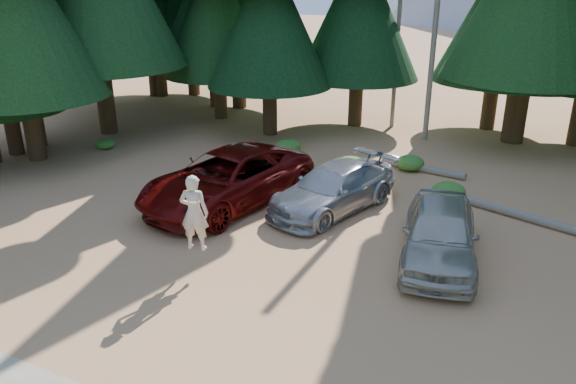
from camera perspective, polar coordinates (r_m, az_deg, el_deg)
name	(u,v)px	position (r m, az deg, el deg)	size (l,w,h in m)	color
ground	(260,282)	(14.29, -2.81, -9.15)	(160.00, 160.00, 0.00)	tan
forest_belt_north	(410,134)	(27.41, 12.31, 5.75)	(36.00, 7.00, 22.00)	black
snag_front	(437,2)	(25.78, 14.94, 18.12)	(0.24, 0.24, 12.00)	#6E6858
snag_back	(399,22)	(27.76, 11.19, 16.56)	(0.20, 0.20, 10.00)	#6E6858
red_pickup	(227,179)	(18.59, -6.19, 1.35)	(2.95, 6.41, 1.78)	#5E0908
silver_minivan_center	(333,188)	(18.16, 4.61, 0.36)	(2.04, 5.01, 1.45)	#A2A3AA
silver_minivan_right	(440,233)	(15.46, 15.17, -4.01)	(1.92, 4.76, 1.62)	#B7B2A3
frisbee_player	(194,212)	(14.26, -9.51, -2.07)	(0.83, 0.66, 2.01)	beige
log_left	(313,177)	(20.78, 2.54, 1.52)	(0.30, 0.30, 4.18)	#6E6858
log_mid	(423,168)	(22.32, 13.51, 2.34)	(0.28, 0.28, 3.37)	#6E6858
log_right	(512,213)	(19.15, 21.83, -1.96)	(0.28, 0.28, 4.39)	#6E6858
shrub_far_left	(288,146)	(23.90, 0.05, 4.65)	(1.08, 1.08, 0.60)	#2B6B20
shrub_left	(298,166)	(21.47, 1.05, 2.61)	(1.06, 1.06, 0.58)	#2B6B20
shrub_center_left	(350,165)	(21.60, 6.37, 2.71)	(1.20, 1.20, 0.66)	#2B6B20
shrub_center_right	(410,163)	(22.39, 12.31, 2.92)	(1.06, 1.06, 0.58)	#2B6B20
shrub_right	(449,191)	(19.76, 16.01, 0.06)	(1.13, 1.13, 0.62)	#2B6B20
shrub_edge_west	(106,144)	(25.77, -18.04, 4.69)	(0.83, 0.83, 0.46)	#2B6B20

